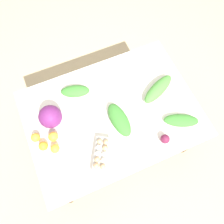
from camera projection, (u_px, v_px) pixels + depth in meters
ground_plane at (112, 136)px, 2.51m from camera, size 8.00×8.00×0.00m
dining_table at (112, 116)px, 1.92m from camera, size 1.44×1.03×0.72m
cabbage_purple at (50, 117)px, 1.73m from camera, size 0.19×0.19×0.19m
egg_carton at (101, 155)px, 1.67m from camera, size 0.23×0.29×0.09m
greens_bunch_beet_tops at (158, 89)px, 1.88m from camera, size 0.36×0.25×0.09m
greens_bunch_scallion at (75, 91)px, 1.88m from camera, size 0.27×0.19×0.08m
greens_bunch_kale at (181, 120)px, 1.78m from camera, size 0.30×0.22×0.06m
greens_bunch_chard at (119, 120)px, 1.77m from camera, size 0.16×0.32×0.09m
beet_root at (165, 139)px, 1.72m from camera, size 0.07×0.07×0.07m
orange_0 at (35, 137)px, 1.73m from camera, size 0.07×0.07×0.07m
orange_1 at (43, 146)px, 1.70m from camera, size 0.07×0.07×0.07m
orange_2 at (55, 149)px, 1.69m from camera, size 0.07×0.07×0.07m
orange_3 at (53, 137)px, 1.72m from camera, size 0.08×0.08×0.08m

